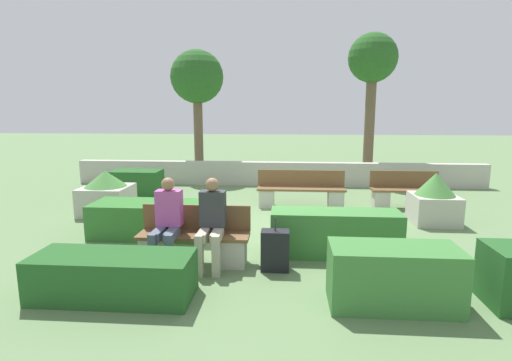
% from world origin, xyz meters
% --- Properties ---
extents(ground_plane, '(60.00, 60.00, 0.00)m').
position_xyz_m(ground_plane, '(0.00, 0.00, 0.00)').
color(ground_plane, '#607F51').
extents(perimeter_wall, '(12.61, 0.30, 0.73)m').
position_xyz_m(perimeter_wall, '(0.00, 4.72, 0.36)').
color(perimeter_wall, '#B7B2A8').
rests_on(perimeter_wall, ground_plane).
extents(bench_front, '(1.70, 0.49, 0.88)m').
position_xyz_m(bench_front, '(-1.11, -1.79, 0.33)').
color(bench_front, brown).
rests_on(bench_front, ground_plane).
extents(bench_left_side, '(1.62, 0.49, 0.88)m').
position_xyz_m(bench_left_side, '(3.13, 2.03, 0.33)').
color(bench_left_side, brown).
rests_on(bench_left_side, ground_plane).
extents(bench_right_side, '(2.12, 0.49, 0.88)m').
position_xyz_m(bench_right_side, '(0.65, 1.97, 0.35)').
color(bench_right_side, brown).
rests_on(bench_right_side, ground_plane).
extents(person_seated_man, '(0.38, 0.64, 1.34)m').
position_xyz_m(person_seated_man, '(-1.48, -1.93, 0.74)').
color(person_seated_man, '#515B70').
rests_on(person_seated_man, ground_plane).
extents(person_seated_woman, '(0.38, 0.64, 1.35)m').
position_xyz_m(person_seated_woman, '(-0.81, -1.93, 0.75)').
color(person_seated_woman, '#B2A893').
rests_on(person_seated_woman, ground_plane).
extents(hedge_block_near_left, '(2.19, 0.89, 0.64)m').
position_xyz_m(hedge_block_near_left, '(-2.21, -0.51, 0.32)').
color(hedge_block_near_left, '#33702D').
rests_on(hedge_block_near_left, ground_plane).
extents(hedge_block_near_right, '(2.00, 0.75, 0.56)m').
position_xyz_m(hedge_block_near_right, '(-1.86, -2.99, 0.28)').
color(hedge_block_near_right, '#235623').
rests_on(hedge_block_near_right, ground_plane).
extents(hedge_block_mid_left, '(1.30, 0.75, 0.70)m').
position_xyz_m(hedge_block_mid_left, '(-3.80, 2.93, 0.35)').
color(hedge_block_mid_left, '#235623').
rests_on(hedge_block_mid_left, ground_plane).
extents(hedge_block_far_left, '(2.07, 0.62, 0.73)m').
position_xyz_m(hedge_block_far_left, '(1.09, -1.26, 0.37)').
color(hedge_block_far_left, '#3D7A38').
rests_on(hedge_block_far_left, ground_plane).
extents(hedge_block_far_right, '(1.52, 0.69, 0.74)m').
position_xyz_m(hedge_block_far_right, '(1.59, -2.94, 0.37)').
color(hedge_block_far_right, '#3D7A38').
rests_on(hedge_block_far_right, ground_plane).
extents(planter_corner_left, '(0.89, 0.89, 1.06)m').
position_xyz_m(planter_corner_left, '(3.36, 0.77, 0.51)').
color(planter_corner_left, '#B7B2A8').
rests_on(planter_corner_left, ground_plane).
extents(planter_corner_right, '(1.03, 1.03, 0.99)m').
position_xyz_m(planter_corner_right, '(-3.77, 0.98, 0.47)').
color(planter_corner_right, '#B7B2A8').
rests_on(planter_corner_right, ground_plane).
extents(suitcase, '(0.41, 0.26, 0.80)m').
position_xyz_m(suitcase, '(0.14, -1.96, 0.30)').
color(suitcase, black).
rests_on(suitcase, ground_plane).
extents(tree_leftmost, '(1.77, 1.77, 4.31)m').
position_xyz_m(tree_leftmost, '(-2.75, 6.03, 3.33)').
color(tree_leftmost, brown).
rests_on(tree_leftmost, ground_plane).
extents(tree_center_left, '(1.56, 1.56, 4.73)m').
position_xyz_m(tree_center_left, '(2.98, 5.83, 3.76)').
color(tree_center_left, brown).
rests_on(tree_center_left, ground_plane).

